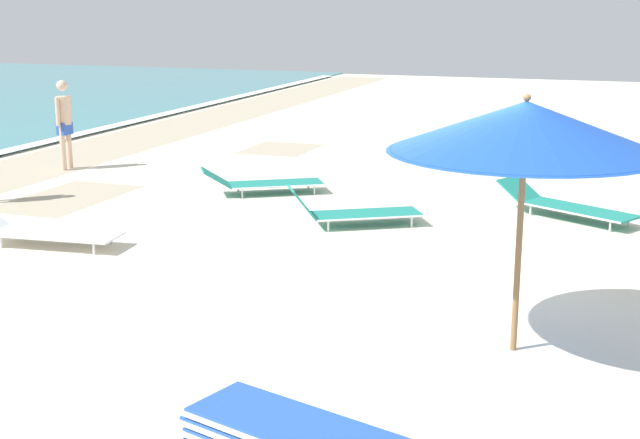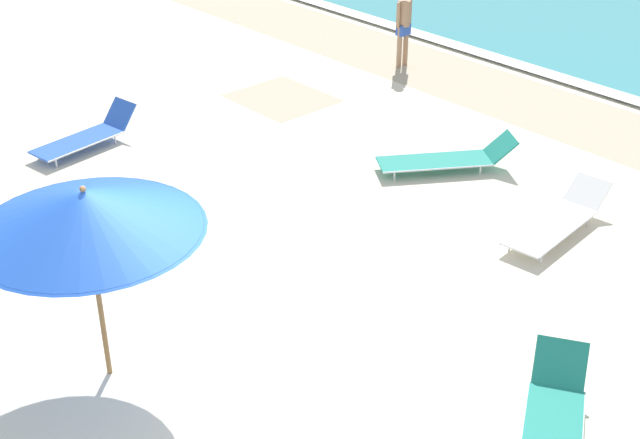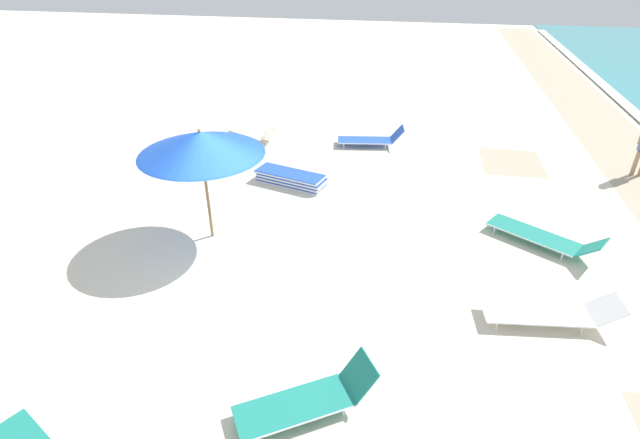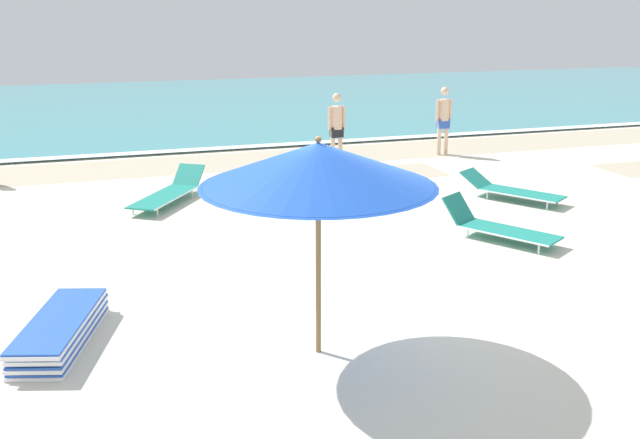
% 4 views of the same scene
% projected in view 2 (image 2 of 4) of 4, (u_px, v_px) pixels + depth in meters
% --- Properties ---
extents(ground_plane, '(60.00, 60.00, 0.16)m').
position_uv_depth(ground_plane, '(248.00, 377.00, 10.46)').
color(ground_plane, beige).
extents(beach_umbrella, '(2.52, 2.52, 2.46)m').
position_uv_depth(beach_umbrella, '(86.00, 212.00, 9.35)').
color(beach_umbrella, olive).
rests_on(beach_umbrella, ground_plane).
extents(lounger_stack, '(1.13, 1.98, 0.32)m').
position_uv_depth(lounger_stack, '(77.00, 238.00, 12.77)').
color(lounger_stack, blue).
rests_on(lounger_stack, ground_plane).
extents(sun_lounger_under_umbrella, '(1.53, 1.99, 0.62)m').
position_uv_depth(sun_lounger_under_umbrella, '(554.00, 419.00, 9.39)').
color(sun_lounger_under_umbrella, '#1E8475').
rests_on(sun_lounger_under_umbrella, ground_plane).
extents(sun_lounger_near_water_left, '(0.86, 2.04, 0.61)m').
position_uv_depth(sun_lounger_near_water_left, '(87.00, 136.00, 15.75)').
color(sun_lounger_near_water_left, blue).
rests_on(sun_lounger_near_water_left, ground_plane).
extents(sun_lounger_near_water_right, '(0.83, 2.28, 0.50)m').
position_uv_depth(sun_lounger_near_water_right, '(558.00, 220.00, 13.15)').
color(sun_lounger_near_water_right, white).
rests_on(sun_lounger_near_water_right, ground_plane).
extents(sun_lounger_mid_beach_solo, '(1.78, 2.25, 0.55)m').
position_uv_depth(sun_lounger_mid_beach_solo, '(447.00, 158.00, 14.96)').
color(sun_lounger_mid_beach_solo, '#1E8475').
rests_on(sun_lounger_mid_beach_solo, ground_plane).
extents(beachgoer_strolling_adult, '(0.27, 0.45, 1.76)m').
position_uv_depth(beachgoer_strolling_adult, '(404.00, 21.00, 19.05)').
color(beachgoer_strolling_adult, '#A37A5B').
rests_on(beachgoer_strolling_adult, ground_plane).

